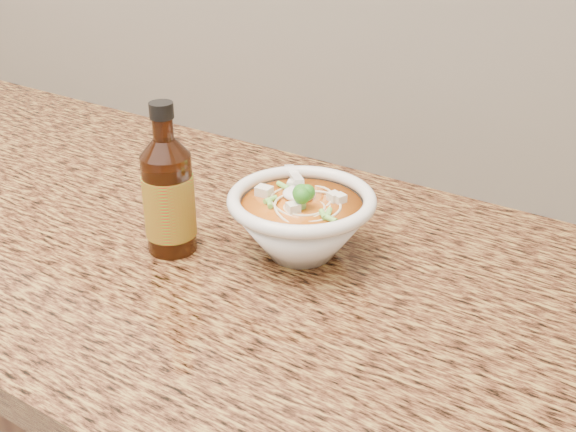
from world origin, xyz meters
The scene contains 4 objects.
cabinet centered at (0.00, 1.68, 0.43)m, with size 4.00×0.65×0.86m, color #32190F.
counter_slab centered at (0.00, 1.68, 0.88)m, with size 4.00×0.68×0.04m, color olive.
soup_bowl centered at (0.38, 1.71, 0.94)m, with size 0.18×0.18×0.10m.
hot_sauce_bottle centered at (0.23, 1.63, 0.97)m, with size 0.08×0.08×0.20m.
Camera 1 is at (0.80, 1.04, 1.36)m, focal length 45.00 mm.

